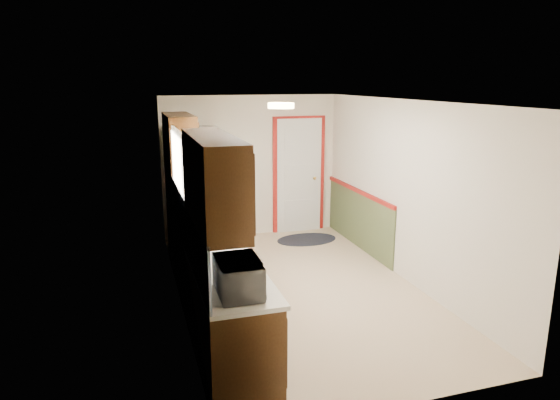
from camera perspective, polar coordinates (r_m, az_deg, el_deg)
room_shell at (r=6.19m, az=2.22°, el=0.07°), size 3.20×5.20×2.52m
kitchen_run at (r=5.74m, az=-8.61°, el=-5.22°), size 0.63×4.00×2.20m
back_wall_trim at (r=8.62m, az=3.60°, el=1.80°), size 1.12×2.30×2.08m
ceiling_fixture at (r=5.74m, az=0.11°, el=10.74°), size 0.30×0.30×0.06m
microwave at (r=4.11m, az=-4.75°, el=-8.33°), size 0.29×0.52×0.35m
refrigerator at (r=7.97m, az=-9.66°, el=1.21°), size 0.83×0.81×1.93m
rug at (r=8.50m, az=3.07°, el=-4.52°), size 1.05×0.70×0.01m
cooktop at (r=6.92m, az=-9.88°, el=-0.80°), size 0.47×0.56×0.02m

